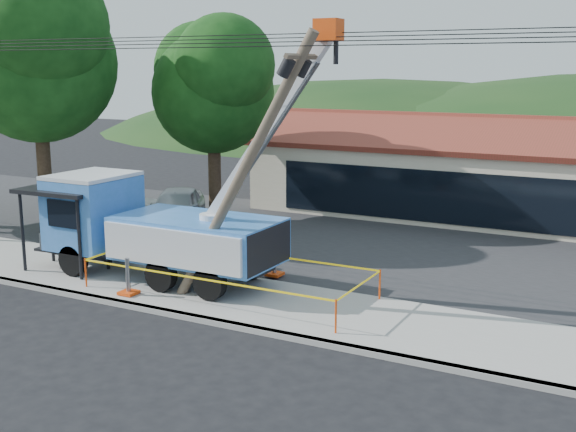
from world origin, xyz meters
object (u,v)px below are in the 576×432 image
Objects in this scene: bus_shelter at (67,209)px; car_white at (116,221)px; car_silver at (178,230)px; leaning_pole at (249,159)px; utility_truck at (154,226)px.

bus_shelter reaches higher than car_white.
car_silver is 1.02× the size of car_white.
bus_shelter is 0.59× the size of car_silver.
leaning_pole is 14.36m from car_white.
car_silver is (-8.02, 7.36, -4.31)m from leaning_pole.
car_silver is at bearing -114.76° from car_white.
utility_truck reaches higher than leaning_pole.
bus_shelter is at bearing -169.39° from utility_truck.
car_white is (-7.33, 6.46, -1.81)m from utility_truck.
leaning_pole is 11.71m from car_silver.
leaning_pole is at bearing -13.55° from utility_truck.
leaning_pole is at bearing -146.20° from car_white.
utility_truck is at bearing 166.45° from leaning_pole.
car_white is at bearing 151.89° from car_silver.
leaning_pole is (4.15, -1.00, 2.50)m from utility_truck.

